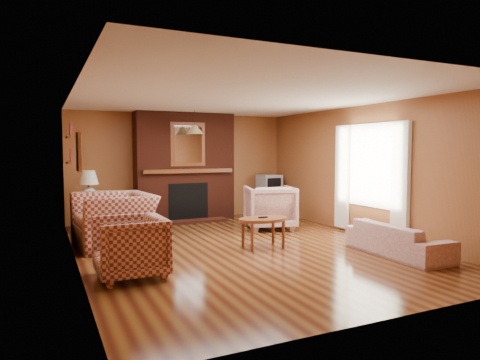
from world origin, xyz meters
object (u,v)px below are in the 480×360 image
fireplace (185,168)px  crt_tv (269,184)px  plaid_armchair (130,247)px  coffee_table (263,222)px  plaid_loveseat (114,220)px  floral_armchair (270,207)px  side_table (89,217)px  floral_sofa (397,239)px  table_lamp (88,185)px  tv_stand (269,204)px

fireplace → crt_tv: (2.05, -0.19, -0.42)m
plaid_armchair → coffee_table: size_ratio=1.01×
plaid_loveseat → coffee_table: plaid_loveseat is taller
floral_armchair → side_table: bearing=-3.5°
side_table → floral_armchair: bearing=-19.9°
plaid_loveseat → coffee_table: (2.14, -1.18, -0.01)m
side_table → crt_tv: 4.19m
fireplace → floral_sofa: (1.90, -4.43, -0.94)m
fireplace → table_lamp: bearing=-165.7°
plaid_loveseat → floral_armchair: size_ratio=1.39×
fireplace → plaid_loveseat: size_ratio=1.81×
crt_tv → floral_sofa: bearing=-92.0°
plaid_loveseat → plaid_armchair: size_ratio=1.58×
floral_sofa → side_table: (-4.00, 3.90, 0.04)m
fireplace → tv_stand: (2.05, -0.18, -0.91)m
crt_tv → floral_armchair: bearing=-118.7°
plaid_armchair → floral_armchair: size_ratio=0.88×
plaid_loveseat → side_table: 1.48m
floral_sofa → side_table: side_table is taller
side_table → fireplace: bearing=14.3°
plaid_loveseat → side_table: bearing=-175.8°
plaid_armchair → plaid_loveseat: bearing=176.4°
plaid_armchair → side_table: plaid_armchair is taller
crt_tv → coffee_table: bearing=-120.6°
fireplace → plaid_loveseat: 2.81m
floral_armchair → table_lamp: (-3.31, 1.19, 0.47)m
table_lamp → fireplace: bearing=14.3°
coffee_table → table_lamp: 3.59m
floral_sofa → coffee_table: (-1.61, 1.27, 0.18)m
fireplace → crt_tv: 2.10m
plaid_loveseat → table_lamp: size_ratio=2.13×
coffee_table → side_table: 3.56m
plaid_armchair → floral_sofa: bearing=81.4°
coffee_table → table_lamp: bearing=132.3°
floral_sofa → crt_tv: 4.28m
side_table → coffee_table: bearing=-47.7°
plaid_armchair → floral_sofa: size_ratio=0.50×
plaid_armchair → floral_sofa: (3.85, -0.54, -0.14)m
fireplace → side_table: fireplace is taller
plaid_armchair → table_lamp: size_ratio=1.35×
plaid_armchair → tv_stand: plaid_armchair is taller
fireplace → tv_stand: 2.25m
coffee_table → tv_stand: size_ratio=1.56×
coffee_table → fireplace: bearing=95.3°
crt_tv → plaid_loveseat: bearing=-155.3°
table_lamp → crt_tv: (4.15, 0.34, -0.15)m
plaid_loveseat → floral_sofa: (3.75, -2.45, -0.19)m
plaid_armchair → crt_tv: crt_tv is taller
coffee_table → side_table: side_table is taller
floral_sofa → floral_armchair: size_ratio=1.75×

